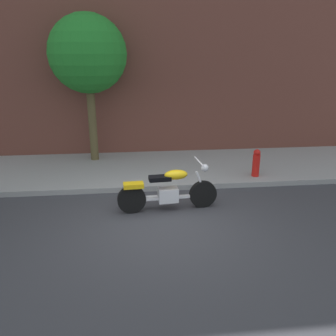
% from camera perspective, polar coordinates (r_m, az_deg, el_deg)
% --- Properties ---
extents(ground_plane, '(60.00, 60.00, 0.00)m').
position_cam_1_polar(ground_plane, '(7.26, -0.86, -9.26)').
color(ground_plane, '#38383D').
extents(sidewalk, '(20.57, 3.27, 0.14)m').
position_cam_1_polar(sidewalk, '(10.39, -2.62, -0.07)').
color(sidewalk, '#959595').
rests_on(sidewalk, ground).
extents(building_facade, '(20.57, 0.50, 8.21)m').
position_cam_1_polar(building_facade, '(11.75, -3.56, 22.04)').
color(building_facade, brown).
rests_on(building_facade, ground).
extents(motorcycle, '(2.26, 0.70, 1.13)m').
position_cam_1_polar(motorcycle, '(7.69, -0.03, -3.74)').
color(motorcycle, black).
rests_on(motorcycle, ground).
extents(street_tree, '(2.28, 2.28, 4.49)m').
position_cam_1_polar(street_tree, '(10.81, -13.14, 17.78)').
color(street_tree, brown).
rests_on(street_tree, ground).
extents(fire_hydrant, '(0.20, 0.20, 0.91)m').
position_cam_1_polar(fire_hydrant, '(9.75, 14.35, 0.47)').
color(fire_hydrant, red).
rests_on(fire_hydrant, ground).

